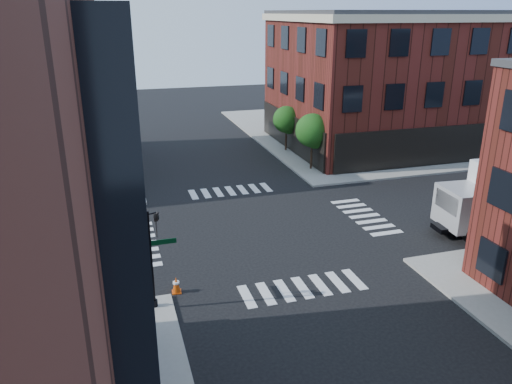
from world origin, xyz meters
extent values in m
plane|color=black|center=(0.00, 0.00, 0.00)|extent=(120.00, 120.00, 0.00)
cube|color=gray|center=(21.00, 21.00, 0.07)|extent=(30.00, 30.00, 0.15)
cube|color=#421710|center=(20.50, 16.00, 6.00)|extent=(25.00, 16.00, 12.00)
cylinder|color=black|center=(7.50, 10.00, 0.89)|extent=(0.18, 0.18, 1.47)
cylinder|color=black|center=(7.50, 10.00, 1.62)|extent=(0.12, 0.12, 1.47)
sphere|color=#173D10|center=(7.50, 10.00, 3.30)|extent=(2.69, 2.69, 2.69)
sphere|color=#173D10|center=(7.75, 9.90, 2.75)|extent=(1.85, 1.85, 1.85)
cylinder|color=black|center=(7.50, 16.00, 0.81)|extent=(0.18, 0.18, 1.33)
cylinder|color=black|center=(7.50, 16.00, 1.48)|extent=(0.12, 0.12, 1.33)
sphere|color=#173D10|center=(7.50, 16.00, 3.00)|extent=(2.43, 2.43, 2.43)
sphere|color=#173D10|center=(7.75, 15.90, 2.51)|extent=(1.67, 1.67, 1.67)
cylinder|color=black|center=(-6.80, -6.80, 2.30)|extent=(0.12, 0.12, 4.60)
cylinder|color=black|center=(-6.80, -6.80, 0.30)|extent=(0.28, 0.28, 0.30)
cube|color=#053819|center=(-6.25, -6.80, 3.15)|extent=(1.10, 0.03, 0.22)
cube|color=#053819|center=(-6.80, -6.25, 3.40)|extent=(0.03, 1.10, 0.22)
imported|color=black|center=(-6.45, -6.70, 3.90)|extent=(0.22, 0.18, 1.10)
imported|color=black|center=(-6.90, -6.45, 3.90)|extent=(0.18, 0.22, 1.10)
cube|color=#AEAEB0|center=(10.88, -4.12, 1.74)|extent=(2.43, 2.85, 2.24)
cube|color=black|center=(9.81, -4.05, 2.13)|extent=(0.26, 2.14, 1.01)
cube|color=black|center=(13.79, -4.33, 0.56)|extent=(9.04, 1.76, 0.28)
cylinder|color=black|center=(10.79, -5.30, 0.56)|extent=(1.15, 0.47, 1.12)
cylinder|color=black|center=(10.96, -2.95, 0.56)|extent=(1.15, 0.47, 1.12)
cylinder|color=black|center=(14.99, -3.23, 0.56)|extent=(1.15, 0.47, 1.12)
cube|color=#CE4509|center=(-5.70, -5.70, 0.02)|extent=(0.47, 0.47, 0.05)
cone|color=#CE4509|center=(-5.70, -5.70, 0.40)|extent=(0.44, 0.44, 0.79)
cylinder|color=white|center=(-5.70, -5.70, 0.51)|extent=(0.31, 0.31, 0.09)
camera|label=1|loc=(-7.95, -25.92, 12.17)|focal=35.00mm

